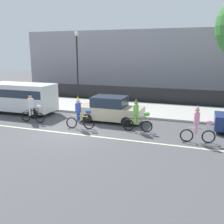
% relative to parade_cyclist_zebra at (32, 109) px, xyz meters
% --- Properties ---
extents(ground_plane, '(80.00, 80.00, 0.00)m').
position_rel_parade_cyclist_zebra_xyz_m(ground_plane, '(3.30, -0.83, -0.84)').
color(ground_plane, '#4C4C4F').
extents(road_centre_line, '(36.00, 0.14, 0.01)m').
position_rel_parade_cyclist_zebra_xyz_m(road_centre_line, '(3.30, -1.33, -0.84)').
color(road_centre_line, beige).
rests_on(road_centre_line, ground).
extents(sidewalk_curb, '(60.00, 5.00, 0.15)m').
position_rel_parade_cyclist_zebra_xyz_m(sidewalk_curb, '(3.30, 5.67, -0.77)').
color(sidewalk_curb, '#ADAAA3').
rests_on(sidewalk_curb, ground).
extents(fence_line, '(40.00, 0.08, 1.40)m').
position_rel_parade_cyclist_zebra_xyz_m(fence_line, '(3.30, 8.57, -0.14)').
color(fence_line, black).
rests_on(fence_line, ground).
extents(building_backdrop, '(28.00, 8.00, 6.61)m').
position_rel_parade_cyclist_zebra_xyz_m(building_backdrop, '(4.41, 17.17, 2.47)').
color(building_backdrop, '#99939E').
rests_on(building_backdrop, ground).
extents(parade_cyclist_zebra, '(1.72, 0.50, 1.92)m').
position_rel_parade_cyclist_zebra_xyz_m(parade_cyclist_zebra, '(0.00, 0.00, 0.00)').
color(parade_cyclist_zebra, black).
rests_on(parade_cyclist_zebra, ground).
extents(parade_cyclist_cobalt, '(1.71, 0.52, 1.92)m').
position_rel_parade_cyclist_zebra_xyz_m(parade_cyclist_cobalt, '(3.51, -0.29, 0.00)').
color(parade_cyclist_cobalt, black).
rests_on(parade_cyclist_cobalt, ground).
extents(parade_cyclist_lime, '(1.72, 0.50, 1.92)m').
position_rel_parade_cyclist_zebra_xyz_m(parade_cyclist_lime, '(6.80, 0.32, 0.00)').
color(parade_cyclist_lime, black).
rests_on(parade_cyclist_lime, ground).
extents(parade_cyclist_pink, '(1.71, 0.53, 1.92)m').
position_rel_parade_cyclist_zebra_xyz_m(parade_cyclist_pink, '(10.08, -0.50, 0.00)').
color(parade_cyclist_pink, black).
rests_on(parade_cyclist_pink, ground).
extents(parked_van_white, '(5.00, 2.22, 2.18)m').
position_rel_parade_cyclist_zebra_xyz_m(parked_van_white, '(-2.22, 1.87, 0.44)').
color(parked_van_white, white).
rests_on(parked_van_white, ground).
extents(parked_car_beige, '(4.10, 1.92, 1.64)m').
position_rel_parade_cyclist_zebra_xyz_m(parked_car_beige, '(4.62, 1.85, -0.06)').
color(parked_car_beige, beige).
rests_on(parked_car_beige, ground).
extents(street_lamp_post, '(0.36, 0.36, 5.86)m').
position_rel_parade_cyclist_zebra_xyz_m(street_lamp_post, '(0.01, 6.43, 3.15)').
color(street_lamp_post, black).
rests_on(street_lamp_post, sidewalk_curb).
extents(pedestrian_onlooker, '(0.32, 0.20, 1.62)m').
position_rel_parade_cyclist_zebra_xyz_m(pedestrian_onlooker, '(-3.57, 3.70, 0.17)').
color(pedestrian_onlooker, '#33333D').
rests_on(pedestrian_onlooker, sidewalk_curb).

